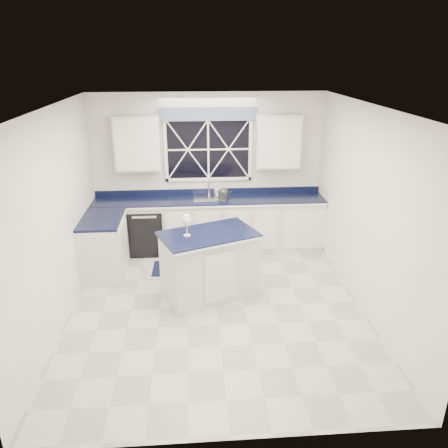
{
  "coord_description": "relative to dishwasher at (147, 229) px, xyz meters",
  "views": [
    {
      "loc": [
        -0.28,
        -5.22,
        3.3
      ],
      "look_at": [
        0.14,
        0.4,
        1.08
      ],
      "focal_mm": 35.0,
      "sensor_mm": 36.0,
      "label": 1
    }
  ],
  "objects": [
    {
      "name": "ground",
      "position": [
        1.1,
        -1.95,
        -0.41
      ],
      "size": [
        4.5,
        4.5,
        0.0
      ],
      "primitive_type": "plane",
      "color": "beige",
      "rests_on": "ground"
    },
    {
      "name": "faucet",
      "position": [
        1.1,
        0.19,
        0.69
      ],
      "size": [
        0.05,
        0.2,
        0.3
      ],
      "color": "#B3B3B5",
      "rests_on": "countertop"
    },
    {
      "name": "countertop",
      "position": [
        1.1,
        0.0,
        0.51
      ],
      "size": [
        3.98,
        0.64,
        0.04
      ],
      "primitive_type": "cube",
      "color": "black",
      "rests_on": "base_cabinets"
    },
    {
      "name": "dishwasher",
      "position": [
        0.0,
        0.0,
        0.0
      ],
      "size": [
        0.6,
        0.58,
        0.82
      ],
      "primitive_type": "cube",
      "color": "black",
      "rests_on": "ground"
    },
    {
      "name": "wine_glass",
      "position": [
        0.72,
        -1.66,
        0.76
      ],
      "size": [
        0.13,
        0.13,
        0.3
      ],
      "color": "white",
      "rests_on": "island"
    },
    {
      "name": "upper_cabinets",
      "position": [
        1.1,
        0.13,
        1.49
      ],
      "size": [
        3.1,
        0.34,
        0.9
      ],
      "color": "silver",
      "rests_on": "ground"
    },
    {
      "name": "base_cabinets",
      "position": [
        0.77,
        -0.17,
        0.04
      ],
      "size": [
        3.99,
        1.6,
        0.9
      ],
      "color": "silver",
      "rests_on": "ground"
    },
    {
      "name": "back_wall",
      "position": [
        1.1,
        0.3,
        0.94
      ],
      "size": [
        4.0,
        0.1,
        2.7
      ],
      "primitive_type": "cube",
      "color": "white",
      "rests_on": "ground"
    },
    {
      "name": "rug",
      "position": [
        0.62,
        -0.77,
        -0.4
      ],
      "size": [
        1.12,
        0.7,
        0.02
      ],
      "rotation": [
        0.0,
        0.0,
        -0.03
      ],
      "color": "#AFAEAA",
      "rests_on": "ground"
    },
    {
      "name": "island",
      "position": [
        1.02,
        -1.6,
        0.08
      ],
      "size": [
        1.5,
        1.21,
        0.97
      ],
      "rotation": [
        0.0,
        0.0,
        0.39
      ],
      "color": "silver",
      "rests_on": "ground"
    },
    {
      "name": "window",
      "position": [
        1.1,
        0.25,
        1.42
      ],
      "size": [
        1.65,
        0.09,
        1.26
      ],
      "color": "black",
      "rests_on": "ground"
    },
    {
      "name": "soap_bottle",
      "position": [
        1.25,
        0.22,
        0.62
      ],
      "size": [
        0.11,
        0.11,
        0.18
      ],
      "primitive_type": "imported",
      "rotation": [
        0.0,
        0.0,
        0.39
      ],
      "color": "silver",
      "rests_on": "countertop"
    },
    {
      "name": "kettle",
      "position": [
        1.34,
        -0.02,
        0.63
      ],
      "size": [
        0.3,
        0.2,
        0.21
      ],
      "rotation": [
        0.0,
        0.0,
        0.09
      ],
      "color": "#313134",
      "rests_on": "countertop"
    }
  ]
}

